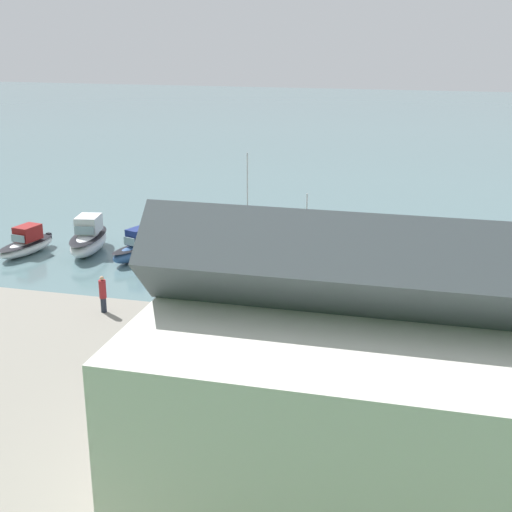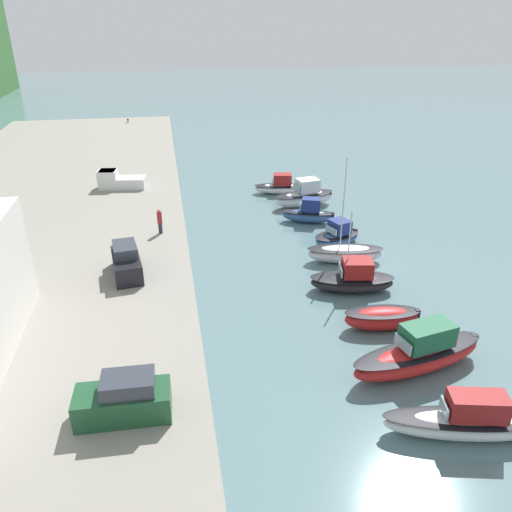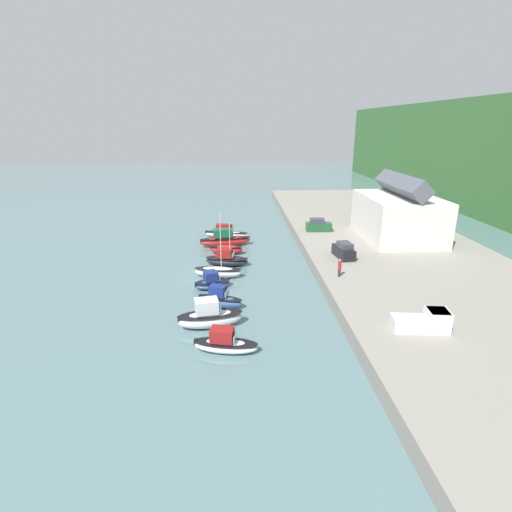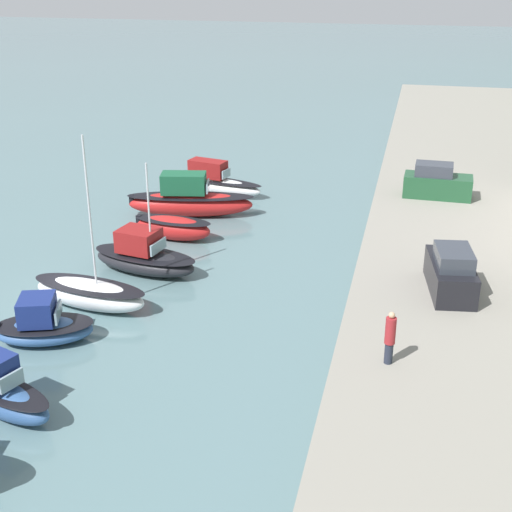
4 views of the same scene
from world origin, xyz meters
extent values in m
plane|color=slate|center=(0.00, 0.00, 0.00)|extent=(320.00, 320.00, 0.00)
ellipsoid|color=silver|center=(-18.29, 2.33, 0.60)|extent=(3.30, 7.75, 1.20)
ellipsoid|color=black|center=(-18.29, 2.33, 1.02)|extent=(3.40, 7.91, 0.12)
cube|color=maroon|center=(-18.38, 1.96, 1.80)|extent=(1.79, 2.86, 1.20)
cube|color=#8CA5B2|center=(-18.05, 3.39, 1.62)|extent=(1.10, 0.35, 0.60)
cube|color=black|center=(-19.10, -1.18, 0.84)|extent=(0.41, 0.35, 0.56)
ellipsoid|color=red|center=(-13.38, 2.24, 0.79)|extent=(3.59, 8.38, 1.58)
ellipsoid|color=black|center=(-13.38, 2.24, 1.34)|extent=(3.70, 8.56, 0.12)
cube|color=#195638|center=(-13.30, 1.84, 2.22)|extent=(2.06, 3.09, 1.29)
cube|color=#8CA5B2|center=(-13.60, 3.39, 2.03)|extent=(1.38, 0.37, 0.65)
cube|color=black|center=(-12.63, -1.55, 1.10)|extent=(0.41, 0.34, 0.56)
ellipsoid|color=red|center=(-9.11, 2.52, 0.71)|extent=(2.17, 4.90, 1.42)
ellipsoid|color=black|center=(-9.11, 2.52, 1.21)|extent=(2.25, 5.00, 0.12)
cube|color=black|center=(-9.34, 0.27, 0.99)|extent=(0.39, 0.31, 0.56)
ellipsoid|color=black|center=(-4.12, 2.66, 0.61)|extent=(3.28, 6.23, 1.22)
ellipsoid|color=black|center=(-4.12, 2.66, 1.04)|extent=(3.39, 6.36, 0.12)
cube|color=maroon|center=(-4.17, 2.36, 1.82)|extent=(2.03, 2.34, 1.20)
cube|color=#8CA5B2|center=(-3.96, 3.53, 1.64)|extent=(1.50, 0.37, 0.60)
cylinder|color=silver|center=(-4.04, 3.09, 3.68)|extent=(0.10, 0.10, 4.92)
ellipsoid|color=silver|center=(0.40, 1.58, 0.68)|extent=(2.85, 6.22, 1.37)
ellipsoid|color=black|center=(0.40, 1.58, 1.16)|extent=(2.95, 6.35, 0.12)
cylinder|color=silver|center=(0.47, 2.02, 4.96)|extent=(0.10, 0.10, 7.19)
ellipsoid|color=#33568E|center=(3.92, 1.07, 0.50)|extent=(3.44, 4.71, 0.99)
ellipsoid|color=black|center=(3.92, 1.07, 0.84)|extent=(3.56, 4.81, 0.12)
cube|color=navy|center=(3.99, 0.87, 1.57)|extent=(2.04, 1.93, 1.15)
cube|color=#8CA5B2|center=(3.70, 1.71, 1.39)|extent=(1.44, 0.57, 0.57)
ellipsoid|color=#33568E|center=(9.18, 2.16, 0.61)|extent=(3.11, 5.12, 1.23)
ellipsoid|color=black|center=(9.18, 2.16, 1.04)|extent=(3.20, 5.23, 0.12)
cube|color=#8CA5B2|center=(9.44, 2.88, 1.65)|extent=(1.01, 0.45, 0.60)
cube|color=#1E4C2D|center=(-15.92, 17.86, 2.34)|extent=(1.92, 4.25, 1.40)
cube|color=#333842|center=(-15.93, 17.54, 3.42)|extent=(1.60, 2.35, 0.76)
cube|color=black|center=(-1.92, 18.38, 2.34)|extent=(4.41, 2.36, 1.40)
cube|color=#333842|center=(-1.61, 18.43, 3.42)|extent=(2.50, 1.83, 0.76)
cylinder|color=#232838|center=(5.09, 16.05, 2.07)|extent=(0.32, 0.32, 0.85)
cylinder|color=maroon|center=(5.09, 16.05, 3.02)|extent=(0.40, 0.40, 1.05)
sphere|color=tan|center=(5.09, 16.05, 3.66)|extent=(0.24, 0.24, 0.24)
camera|label=1|loc=(-12.50, 49.99, 16.95)|focal=50.00mm
camera|label=2|loc=(-33.86, 15.12, 17.93)|focal=35.00mm
camera|label=3|loc=(48.48, 3.93, 18.74)|focal=28.00mm
camera|label=4|loc=(28.78, 16.44, 15.80)|focal=50.00mm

